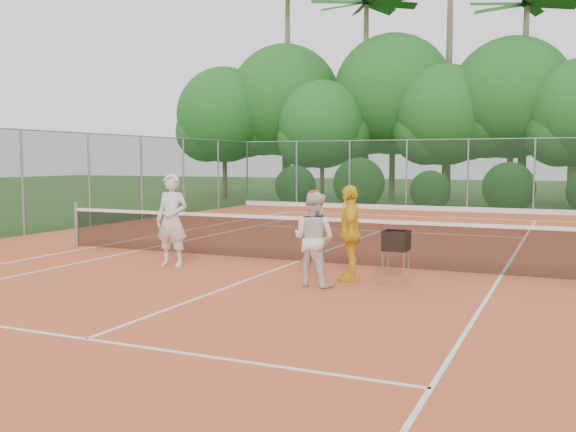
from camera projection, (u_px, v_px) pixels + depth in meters
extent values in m
plane|color=#27481A|center=(297.00, 263.00, 13.51)|extent=(120.00, 120.00, 0.00)
cube|color=#C9552E|center=(297.00, 262.00, 13.51)|extent=(18.00, 36.00, 0.02)
cylinder|color=gray|center=(76.00, 225.00, 15.86)|extent=(0.10, 0.10, 1.10)
cube|color=black|center=(297.00, 240.00, 13.47)|extent=(11.87, 0.03, 0.86)
cube|color=white|center=(297.00, 218.00, 13.42)|extent=(11.87, 0.04, 0.07)
imported|color=silver|center=(172.00, 220.00, 12.90)|extent=(0.71, 0.49, 1.87)
imported|color=silver|center=(314.00, 239.00, 10.89)|extent=(0.88, 0.74, 1.61)
ellipsoid|color=red|center=(314.00, 194.00, 10.83)|extent=(0.22, 0.22, 0.14)
imported|color=yellow|center=(350.00, 233.00, 11.39)|extent=(0.73, 1.08, 1.70)
cylinder|color=gray|center=(383.00, 268.00, 10.96)|extent=(0.02, 0.02, 0.59)
cylinder|color=gray|center=(409.00, 266.00, 11.14)|extent=(0.02, 0.02, 0.59)
cube|color=black|center=(396.00, 240.00, 11.01)|extent=(0.41, 0.41, 0.34)
sphere|color=#C3D331|center=(377.00, 220.00, 22.75)|extent=(0.07, 0.07, 0.07)
sphere|color=#BBCD2F|center=(452.00, 219.00, 22.83)|extent=(0.07, 0.07, 0.07)
sphere|color=#CBDA32|center=(571.00, 231.00, 19.19)|extent=(0.07, 0.07, 0.07)
cube|color=white|center=(420.00, 216.00, 24.33)|extent=(11.03, 0.06, 0.01)
cube|color=white|center=(91.00, 247.00, 15.72)|extent=(0.06, 23.77, 0.01)
cube|color=white|center=(137.00, 251.00, 15.17)|extent=(0.06, 23.77, 0.01)
cube|color=white|center=(501.00, 276.00, 11.84)|extent=(0.06, 23.77, 0.01)
cube|color=white|center=(380.00, 231.00, 19.33)|extent=(8.23, 0.06, 0.01)
cube|color=white|center=(87.00, 339.00, 7.68)|extent=(8.23, 0.06, 0.01)
cube|color=white|center=(297.00, 262.00, 13.50)|extent=(0.06, 12.80, 0.01)
cube|color=#19381E|center=(437.00, 175.00, 27.03)|extent=(18.00, 0.02, 3.00)
cylinder|color=gray|center=(247.00, 173.00, 30.67)|extent=(0.07, 0.07, 3.00)
cylinder|color=gray|center=(247.00, 173.00, 30.67)|extent=(0.07, 0.07, 3.00)
cylinder|color=brown|center=(225.00, 165.00, 35.70)|extent=(0.26, 0.26, 3.75)
sphere|color=#1D521B|center=(224.00, 115.00, 35.45)|extent=(5.25, 5.25, 5.25)
cylinder|color=brown|center=(285.00, 159.00, 35.82)|extent=(0.30, 0.30, 4.40)
sphere|color=#1D521B|center=(285.00, 100.00, 35.54)|extent=(6.16, 6.16, 6.16)
cylinder|color=brown|center=(322.00, 171.00, 32.84)|extent=(0.22, 0.22, 3.20)
sphere|color=#1D521B|center=(322.00, 124.00, 32.63)|extent=(4.48, 4.48, 4.48)
cylinder|color=brown|center=(392.00, 158.00, 33.84)|extent=(0.31, 0.31, 4.50)
sphere|color=#1D521B|center=(393.00, 95.00, 33.55)|extent=(6.30, 6.30, 6.30)
cylinder|color=brown|center=(444.00, 168.00, 31.31)|extent=(0.24, 0.24, 3.50)
sphere|color=#1D521B|center=(445.00, 115.00, 31.08)|extent=(4.90, 4.90, 4.90)
cylinder|color=brown|center=(510.00, 162.00, 30.53)|extent=(0.28, 0.28, 4.10)
sphere|color=#1D521B|center=(512.00, 98.00, 30.26)|extent=(5.74, 5.74, 5.74)
cone|color=brown|center=(288.00, 85.00, 37.01)|extent=(0.44, 0.44, 13.00)
cone|color=brown|center=(366.00, 97.00, 34.17)|extent=(0.44, 0.44, 11.00)
cone|color=brown|center=(449.00, 60.00, 34.20)|extent=(0.44, 0.44, 15.00)
cone|color=brown|center=(524.00, 100.00, 30.52)|extent=(0.44, 0.44, 10.00)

